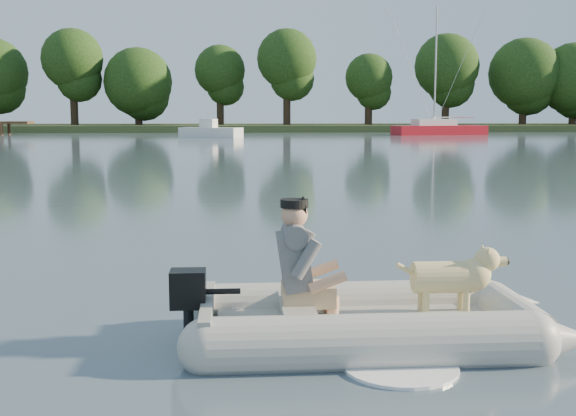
{
  "coord_description": "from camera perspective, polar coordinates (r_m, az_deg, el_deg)",
  "views": [
    {
      "loc": [
        -0.38,
        -6.28,
        1.84
      ],
      "look_at": [
        0.13,
        1.82,
        0.75
      ],
      "focal_mm": 45.0,
      "sensor_mm": 36.0,
      "label": 1
    }
  ],
  "objects": [
    {
      "name": "dog",
      "position": [
        6.02,
        12.22,
        -5.78
      ],
      "size": [
        0.84,
        0.31,
        0.55
      ],
      "primitive_type": null,
      "rotation": [
        0.0,
        0.0,
        0.01
      ],
      "color": "#D5BF7A",
      "rests_on": "dinghy"
    },
    {
      "name": "shore_bank",
      "position": [
        68.3,
        -3.31,
        6.32
      ],
      "size": [
        160.0,
        12.0,
        0.7
      ],
      "primitive_type": "cube",
      "color": "#47512D",
      "rests_on": "water"
    },
    {
      "name": "water",
      "position": [
        6.56,
        -0.13,
        -8.66
      ],
      "size": [
        160.0,
        160.0,
        0.0
      ],
      "primitive_type": "plane",
      "color": "slate",
      "rests_on": "ground"
    },
    {
      "name": "motorboat",
      "position": [
        51.5,
        -6.12,
        6.53
      ],
      "size": [
        4.8,
        3.43,
        1.9
      ],
      "primitive_type": null,
      "rotation": [
        0.0,
        0.0,
        -0.43
      ],
      "color": "white",
      "rests_on": "water"
    },
    {
      "name": "outboard_motor",
      "position": [
        5.79,
        -7.87,
        -8.1
      ],
      "size": [
        0.37,
        0.26,
        0.7
      ],
      "primitive_type": null,
      "rotation": [
        0.0,
        0.0,
        0.01
      ],
      "color": "black",
      "rests_on": "dinghy"
    },
    {
      "name": "treeline",
      "position": [
        68.14,
        4.69,
        10.59
      ],
      "size": [
        93.25,
        7.35,
        9.27
      ],
      "color": "#332316",
      "rests_on": "shore_bank"
    },
    {
      "name": "man",
      "position": [
        5.75,
        0.69,
        -3.88
      ],
      "size": [
        0.65,
        0.56,
        0.96
      ],
      "primitive_type": null,
      "rotation": [
        0.0,
        0.0,
        0.01
      ],
      "color": "slate",
      "rests_on": "dinghy"
    },
    {
      "name": "dinghy",
      "position": [
        5.82,
        6.88,
        -5.5
      ],
      "size": [
        4.02,
        2.51,
        1.25
      ],
      "primitive_type": null,
      "rotation": [
        0.0,
        0.0,
        0.01
      ],
      "color": "#A5A6A0",
      "rests_on": "water"
    },
    {
      "name": "sailboat",
      "position": [
        57.84,
        11.79,
        6.12
      ],
      "size": [
        7.56,
        3.49,
        10.01
      ],
      "rotation": [
        0.0,
        0.0,
        0.19
      ],
      "color": "red",
      "rests_on": "water"
    }
  ]
}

